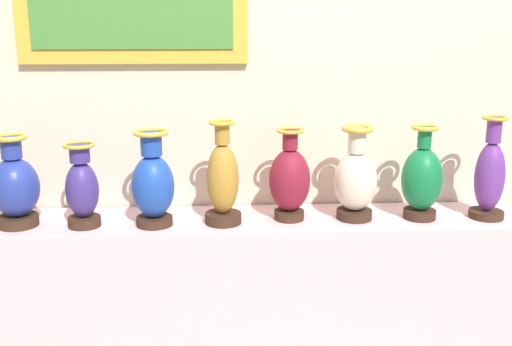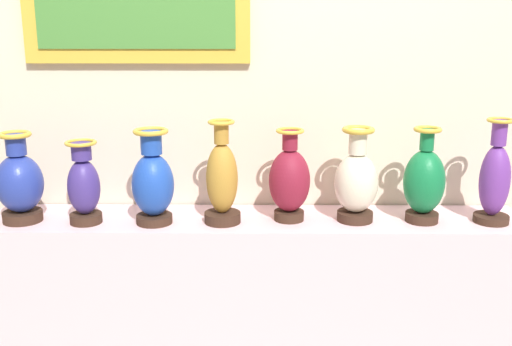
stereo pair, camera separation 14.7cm
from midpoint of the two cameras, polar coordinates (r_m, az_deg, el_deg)
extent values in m
cube|color=beige|center=(2.72, -1.59, -13.27)|extent=(2.23, 0.37, 0.90)
cube|color=beige|center=(2.69, -1.84, 6.18)|extent=(4.30, 0.10, 2.66)
cylinder|color=#382319|center=(2.65, -22.74, -4.13)|extent=(0.16, 0.16, 0.04)
ellipsoid|color=#263899|center=(2.62, -23.03, -1.25)|extent=(0.19, 0.19, 0.24)
cylinder|color=#263899|center=(2.58, -23.37, 2.16)|extent=(0.08, 0.08, 0.08)
torus|color=gold|center=(2.57, -23.46, 3.05)|extent=(0.13, 0.13, 0.02)
cylinder|color=#382319|center=(2.56, -17.28, -4.34)|extent=(0.13, 0.13, 0.04)
ellipsoid|color=#3F2D7F|center=(2.52, -17.50, -1.52)|extent=(0.13, 0.13, 0.22)
cylinder|color=#3F2D7F|center=(2.49, -17.75, 1.72)|extent=(0.08, 0.08, 0.07)
torus|color=gold|center=(2.48, -17.80, 2.49)|extent=(0.13, 0.13, 0.01)
cylinder|color=#382319|center=(2.50, -11.10, -4.41)|extent=(0.15, 0.15, 0.03)
ellipsoid|color=#1E47B2|center=(2.46, -11.26, -1.25)|extent=(0.17, 0.17, 0.25)
cylinder|color=#1E47B2|center=(2.42, -11.45, 2.66)|extent=(0.08, 0.08, 0.09)
torus|color=gold|center=(2.42, -11.50, 3.71)|extent=(0.14, 0.14, 0.02)
cylinder|color=#382319|center=(2.49, -4.76, -4.21)|extent=(0.15, 0.15, 0.04)
ellipsoid|color=#B27F2D|center=(2.44, -4.84, -0.57)|extent=(0.13, 0.13, 0.28)
cylinder|color=#B27F2D|center=(2.40, -4.93, 3.70)|extent=(0.06, 0.06, 0.09)
torus|color=gold|center=(2.39, -4.95, 4.71)|extent=(0.11, 0.11, 0.01)
cylinder|color=#382319|center=(2.53, 1.44, -3.92)|extent=(0.12, 0.12, 0.04)
ellipsoid|color=maroon|center=(2.49, 1.46, -0.69)|extent=(0.17, 0.17, 0.26)
cylinder|color=maroon|center=(2.45, 1.48, 3.08)|extent=(0.06, 0.06, 0.08)
torus|color=gold|center=(2.44, 1.49, 3.97)|extent=(0.11, 0.11, 0.01)
cylinder|color=#382319|center=(2.55, 7.50, -3.83)|extent=(0.15, 0.15, 0.04)
ellipsoid|color=beige|center=(2.51, 7.60, -0.80)|extent=(0.18, 0.18, 0.24)
cylinder|color=beige|center=(2.48, 7.73, 2.98)|extent=(0.07, 0.07, 0.10)
torus|color=gold|center=(2.47, 7.77, 4.09)|extent=(0.13, 0.13, 0.02)
cylinder|color=#382319|center=(2.61, 13.42, -3.73)|extent=(0.13, 0.13, 0.04)
ellipsoid|color=#14723D|center=(2.57, 13.60, -0.58)|extent=(0.17, 0.17, 0.26)
cylinder|color=#14723D|center=(2.53, 13.83, 3.19)|extent=(0.06, 0.06, 0.08)
torus|color=gold|center=(2.52, 13.89, 4.12)|extent=(0.11, 0.11, 0.02)
cylinder|color=#382319|center=(2.70, 19.17, -3.64)|extent=(0.14, 0.14, 0.03)
ellipsoid|color=#6B3393|center=(2.65, 19.45, -0.36)|extent=(0.12, 0.12, 0.29)
cylinder|color=#6B3393|center=(2.61, 19.80, 3.76)|extent=(0.06, 0.06, 0.10)
torus|color=gold|center=(2.61, 19.89, 4.84)|extent=(0.10, 0.10, 0.01)
camera|label=1|loc=(0.07, -91.69, -0.43)|focal=42.98mm
camera|label=2|loc=(0.07, 88.31, 0.43)|focal=42.98mm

